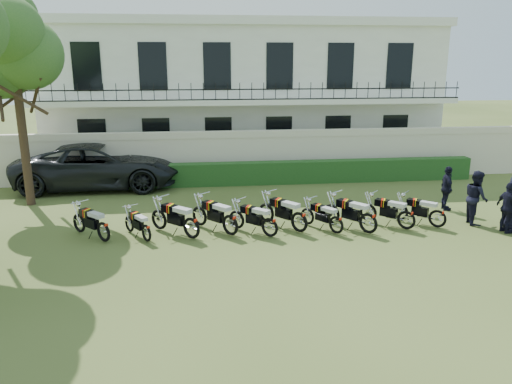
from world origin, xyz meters
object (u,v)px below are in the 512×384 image
Objects in this scene: motorcycle_9 at (438,214)px; motorcycle_8 at (407,215)px; motorcycle_7 at (369,218)px; officer_5 at (447,188)px; motorcycle_0 at (103,227)px; motorcycle_4 at (270,223)px; motorcycle_1 at (146,229)px; suv at (99,166)px; motorcycle_5 at (299,217)px; motorcycle_6 at (336,221)px; officer_2 at (508,208)px; motorcycle_3 at (230,220)px; officer_4 at (476,197)px; tree_west_near at (13,46)px; motorcycle_2 at (191,223)px.

motorcycle_8 is at bearing 136.62° from motorcycle_9.
officer_5 is at bearing -8.07° from motorcycle_7.
motorcycle_0 is 5.11m from motorcycle_4.
motorcycle_4 is (3.81, -0.03, 0.06)m from motorcycle_1.
motorcycle_9 is at bearing -43.62° from motorcycle_0.
suv reaches higher than motorcycle_0.
motorcycle_6 is at bearing -51.86° from motorcycle_5.
motorcycle_4 is 7.68m from officer_2.
motorcycle_0 is 10.76m from motorcycle_9.
motorcycle_9 is 0.21× the size of suv.
suv is at bearing 85.12° from motorcycle_4.
motorcycle_0 is 12.21m from officer_5.
officer_4 is at bearing -39.56° from motorcycle_3.
officer_4 is at bearing -29.92° from motorcycle_1.
motorcycle_0 is 0.97× the size of motorcycle_6.
motorcycle_3 is 1.00× the size of officer_5.
motorcycle_7 is 2.50m from motorcycle_9.
motorcycle_5 is at bearing 77.00° from officer_2.
tree_west_near reaches higher than motorcycle_8.
suv is 4.14× the size of officer_2.
officer_2 is at bearing -46.68° from motorcycle_0.
motorcycle_5 is at bearing -29.93° from motorcycle_4.
officer_5 is (9.37, 2.07, 0.29)m from motorcycle_2.
motorcycle_3 is 0.99× the size of officer_2.
motorcycle_2 is 0.98× the size of motorcycle_3.
officer_2 reaches higher than officer_5.
motorcycle_7 is at bearing 78.75° from officer_2.
motorcycle_2 is 1.07× the size of motorcycle_6.
suv is (2.13, 2.41, -4.93)m from tree_west_near.
officer_2 is (10.10, -0.56, 0.30)m from motorcycle_2.
motorcycle_1 is at bearing 143.90° from motorcycle_3.
suv reaches higher than motorcycle_1.
officer_5 reaches higher than motorcycle_6.
motorcycle_1 is 0.87× the size of motorcycle_5.
motorcycle_3 is at bearing -143.31° from suv.
motorcycle_5 is 1.00× the size of motorcycle_7.
motorcycle_2 is at bearing 143.87° from motorcycle_5.
motorcycle_2 is at bearing 80.18° from officer_2.
motorcycle_8 reaches higher than motorcycle_9.
motorcycle_4 is (2.44, -0.13, -0.05)m from motorcycle_2.
tree_west_near is 1.14× the size of suv.
motorcycle_0 is 12.25m from officer_4.
suv is (-5.24, 6.87, 0.43)m from motorcycle_3.
motorcycle_9 is at bearing -17.50° from tree_west_near.
suv is (-11.01, 6.96, 0.47)m from motorcycle_8.
motorcycle_2 is at bearing 101.87° from officer_4.
officer_4 reaches higher than motorcycle_0.
motorcycle_7 is at bearing -45.64° from motorcycle_0.
officer_4 is at bearing -42.54° from motorcycle_4.
motorcycle_8 is at bearing -42.49° from motorcycle_3.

